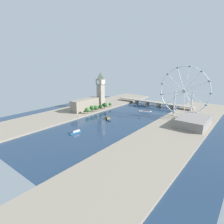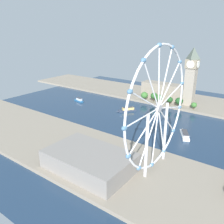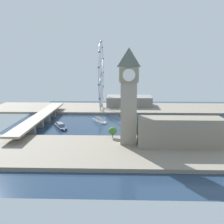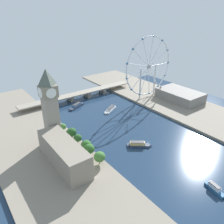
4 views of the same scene
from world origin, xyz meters
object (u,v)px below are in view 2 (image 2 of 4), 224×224
object	(u,v)px
ferris_wheel	(158,109)
tour_boat_0	(127,110)
parliament_block	(164,91)
clock_tower	(191,76)
riverside_hall	(89,160)
tour_boat_1	(79,100)
tour_boat_2	(185,134)

from	to	relation	value
ferris_wheel	tour_boat_0	size ratio (longest dim) A/B	3.88
parliament_block	tour_boat_0	distance (m)	82.73
parliament_block	ferris_wheel	world-z (taller)	ferris_wheel
clock_tower	parliament_block	distance (m)	53.59
ferris_wheel	riverside_hall	world-z (taller)	ferris_wheel
tour_boat_0	tour_boat_1	world-z (taller)	tour_boat_1
clock_tower	ferris_wheel	xyz separation A→B (m)	(179.88, 36.19, 6.71)
ferris_wheel	riverside_hall	distance (m)	67.73
riverside_hall	tour_boat_2	distance (m)	117.58
riverside_hall	tour_boat_0	world-z (taller)	riverside_hall
riverside_hall	tour_boat_2	bearing A→B (deg)	161.11
ferris_wheel	parliament_block	bearing A→B (deg)	-157.16
tour_boat_2	tour_boat_0	bearing A→B (deg)	43.74
clock_tower	ferris_wheel	bearing A→B (deg)	11.37
clock_tower	tour_boat_0	distance (m)	103.19
tour_boat_0	tour_boat_1	xyz separation A→B (m)	(6.12, -86.77, -0.03)
tour_boat_1	tour_boat_2	xyz separation A→B (m)	(24.66, 180.33, -0.24)
ferris_wheel	tour_boat_2	size ratio (longest dim) A/B	3.26
clock_tower	tour_boat_1	bearing A→B (deg)	-62.22
parliament_block	riverside_hall	bearing A→B (deg)	9.78
tour_boat_0	parliament_block	bearing A→B (deg)	-154.28
ferris_wheel	tour_boat_2	world-z (taller)	ferris_wheel
ferris_wheel	tour_boat_1	world-z (taller)	ferris_wheel
clock_tower	tour_boat_0	bearing A→B (deg)	-40.24
riverside_hall	tour_boat_2	world-z (taller)	riverside_hall
clock_tower	tour_boat_2	xyz separation A→B (m)	(102.22, 33.09, -43.72)
clock_tower	riverside_hall	size ratio (longest dim) A/B	1.20
clock_tower	tour_boat_2	bearing A→B (deg)	17.94
parliament_block	tour_boat_0	size ratio (longest dim) A/B	2.78
parliament_block	riverside_hall	distance (m)	224.96
ferris_wheel	tour_boat_2	bearing A→B (deg)	-177.72
riverside_hall	tour_boat_1	bearing A→B (deg)	-133.62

